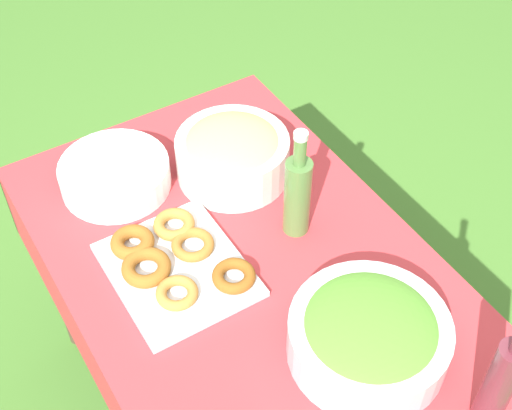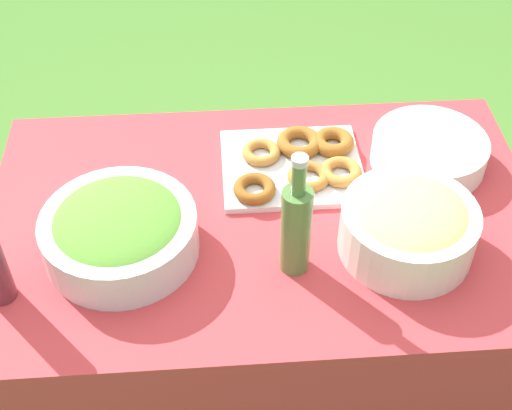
# 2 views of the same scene
# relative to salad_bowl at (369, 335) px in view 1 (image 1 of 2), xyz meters

# --- Properties ---
(picnic_table) EXTENTS (1.27, 0.80, 0.77)m
(picnic_table) POSITION_rel_salad_bowl_xyz_m (0.32, 0.09, -0.17)
(picnic_table) COLOR #B73338
(picnic_table) RESTS_ON ground_plane
(salad_bowl) EXTENTS (0.33, 0.33, 0.12)m
(salad_bowl) POSITION_rel_salad_bowl_xyz_m (0.00, 0.00, 0.00)
(salad_bowl) COLOR silver
(salad_bowl) RESTS_ON picnic_table
(pasta_bowl) EXTENTS (0.29, 0.29, 0.13)m
(pasta_bowl) POSITION_rel_salad_bowl_xyz_m (0.61, -0.04, 0.01)
(pasta_bowl) COLOR silver
(pasta_bowl) RESTS_ON picnic_table
(donut_platter) EXTENTS (0.35, 0.29, 0.05)m
(donut_platter) POSITION_rel_salad_bowl_xyz_m (0.41, 0.24, -0.04)
(donut_platter) COLOR silver
(donut_platter) RESTS_ON picnic_table
(plate_stack) EXTENTS (0.28, 0.28, 0.07)m
(plate_stack) POSITION_rel_salad_bowl_xyz_m (0.73, 0.24, -0.03)
(plate_stack) COLOR white
(plate_stack) RESTS_ON picnic_table
(olive_oil_bottle) EXTENTS (0.06, 0.06, 0.30)m
(olive_oil_bottle) POSITION_rel_salad_bowl_xyz_m (0.37, -0.07, 0.06)
(olive_oil_bottle) COLOR #4C7238
(olive_oil_bottle) RESTS_ON picnic_table
(wine_bottle) EXTENTS (0.06, 0.06, 0.33)m
(wine_bottle) POSITION_rel_salad_bowl_xyz_m (-0.24, -0.11, 0.07)
(wine_bottle) COLOR maroon
(wine_bottle) RESTS_ON picnic_table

